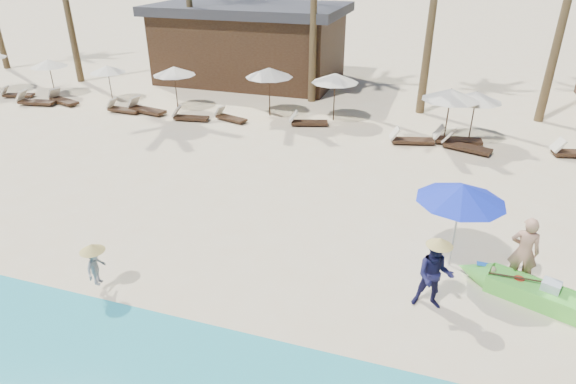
% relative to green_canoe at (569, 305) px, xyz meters
% --- Properties ---
extents(ground, '(240.00, 240.00, 0.00)m').
position_rel_green_canoe_xyz_m(ground, '(-6.27, -0.21, -0.23)').
color(ground, beige).
rests_on(ground, ground).
extents(green_canoe, '(5.23, 2.22, 0.69)m').
position_rel_green_canoe_xyz_m(green_canoe, '(0.00, 0.00, 0.00)').
color(green_canoe, '#5FE144').
rests_on(green_canoe, ground).
extents(tourist, '(0.70, 0.51, 1.77)m').
position_rel_green_canoe_xyz_m(tourist, '(-0.94, 0.85, 0.65)').
color(tourist, tan).
rests_on(tourist, ground).
extents(vendor_green, '(0.85, 0.69, 1.66)m').
position_rel_green_canoe_xyz_m(vendor_green, '(-2.86, -0.65, 0.60)').
color(vendor_green, '#16153B').
rests_on(vendor_green, ground).
extents(vendor_yellow, '(0.42, 0.65, 0.95)m').
position_rel_green_canoe_xyz_m(vendor_yellow, '(-10.19, -2.41, 0.42)').
color(vendor_yellow, gray).
rests_on(vendor_yellow, ground).
extents(blue_umbrella, '(2.08, 2.08, 2.24)m').
position_rel_green_canoe_xyz_m(blue_umbrella, '(-2.49, 1.10, 1.79)').
color(blue_umbrella, '#99999E').
rests_on(blue_umbrella, ground).
extents(resort_parasol_1, '(1.87, 1.87, 1.93)m').
position_rel_green_canoe_xyz_m(resort_parasol_1, '(-23.03, 10.77, 1.50)').
color(resort_parasol_1, '#362416').
rests_on(resort_parasol_1, ground).
extents(lounger_1_left, '(1.69, 0.98, 0.55)m').
position_rel_green_canoe_xyz_m(lounger_1_left, '(-24.74, 9.86, -0.05)').
color(lounger_1_left, '#362416').
rests_on(lounger_1_left, ground).
extents(lounger_1_right, '(1.99, 0.88, 0.65)m').
position_rel_green_canoe_xyz_m(lounger_1_right, '(-22.79, 9.05, -0.02)').
color(lounger_1_right, '#362416').
rests_on(lounger_1_right, ground).
extents(resort_parasol_2, '(1.78, 1.78, 1.84)m').
position_rel_green_canoe_xyz_m(resort_parasol_2, '(-19.48, 10.86, 1.42)').
color(resort_parasol_2, '#362416').
rests_on(resort_parasol_2, ground).
extents(lounger_2_left, '(1.96, 1.12, 0.64)m').
position_rel_green_canoe_xyz_m(lounger_2_left, '(-21.61, 9.69, -0.02)').
color(lounger_2_left, '#362416').
rests_on(lounger_2_left, ground).
extents(resort_parasol_3, '(2.03, 2.03, 2.09)m').
position_rel_green_canoe_xyz_m(resort_parasol_3, '(-15.53, 10.65, 1.65)').
color(resort_parasol_3, '#362416').
rests_on(resort_parasol_3, ground).
extents(lounger_3_left, '(1.70, 0.58, 0.57)m').
position_rel_green_canoe_xyz_m(lounger_3_left, '(-17.82, 9.36, -0.04)').
color(lounger_3_left, '#362416').
rests_on(lounger_3_left, ground).
extents(lounger_3_right, '(2.05, 0.97, 0.67)m').
position_rel_green_canoe_xyz_m(lounger_3_right, '(-16.69, 9.60, -0.01)').
color(lounger_3_right, '#362416').
rests_on(lounger_3_right, ground).
extents(resort_parasol_4, '(2.19, 2.19, 2.26)m').
position_rel_green_canoe_xyz_m(resort_parasol_4, '(-10.88, 11.12, 1.80)').
color(resort_parasol_4, '#362416').
rests_on(resort_parasol_4, ground).
extents(lounger_4_left, '(1.72, 0.75, 0.57)m').
position_rel_green_canoe_xyz_m(lounger_4_left, '(-14.17, 9.25, -0.04)').
color(lounger_4_left, '#362416').
rests_on(lounger_4_left, ground).
extents(lounger_4_right, '(1.69, 0.96, 0.55)m').
position_rel_green_canoe_xyz_m(lounger_4_right, '(-12.38, 9.80, -0.05)').
color(lounger_4_right, '#362416').
rests_on(lounger_4_right, ground).
extents(resort_parasol_5, '(2.11, 2.11, 2.18)m').
position_rel_green_canoe_xyz_m(resort_parasol_5, '(-7.84, 11.34, 1.73)').
color(resort_parasol_5, '#362416').
rests_on(resort_parasol_5, ground).
extents(lounger_5_left, '(1.79, 0.99, 0.58)m').
position_rel_green_canoe_xyz_m(lounger_5_left, '(-8.81, 10.23, -0.04)').
color(lounger_5_left, '#362416').
rests_on(lounger_5_left, ground).
extents(resort_parasol_6, '(2.22, 2.22, 2.28)m').
position_rel_green_canoe_xyz_m(resort_parasol_6, '(-2.89, 9.74, 1.83)').
color(resort_parasol_6, '#362416').
rests_on(resort_parasol_6, ground).
extents(lounger_6_left, '(1.85, 0.97, 0.60)m').
position_rel_green_canoe_xyz_m(lounger_6_left, '(-4.23, 9.34, -0.03)').
color(lounger_6_left, '#362416').
rests_on(lounger_6_left, ground).
extents(lounger_6_right, '(1.99, 0.87, 0.65)m').
position_rel_green_canoe_xyz_m(lounger_6_right, '(-2.48, 9.91, -0.01)').
color(lounger_6_right, '#362416').
rests_on(lounger_6_right, ground).
extents(resort_parasol_7, '(2.02, 2.02, 2.08)m').
position_rel_green_canoe_xyz_m(resort_parasol_7, '(-1.92, 10.41, 1.64)').
color(resort_parasol_7, '#362416').
rests_on(resort_parasol_7, ground).
extents(lounger_7_left, '(1.97, 1.15, 0.64)m').
position_rel_green_canoe_xyz_m(lounger_7_left, '(-2.11, 9.26, -0.02)').
color(lounger_7_left, '#362416').
rests_on(lounger_7_left, ground).
extents(lounger_7_right, '(1.90, 0.94, 0.62)m').
position_rel_green_canoe_xyz_m(lounger_7_right, '(1.85, 9.89, -0.03)').
color(lounger_7_right, '#362416').
rests_on(lounger_7_right, ground).
extents(pavilion_west, '(10.80, 6.60, 4.30)m').
position_rel_green_canoe_xyz_m(pavilion_west, '(-14.27, 17.29, 1.96)').
color(pavilion_west, '#362416').
rests_on(pavilion_west, ground).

